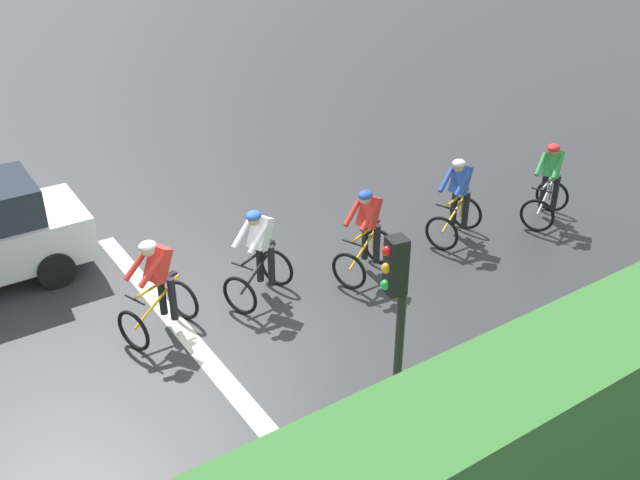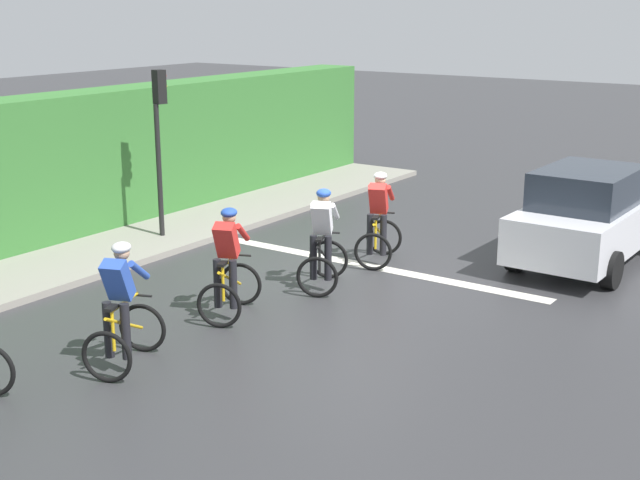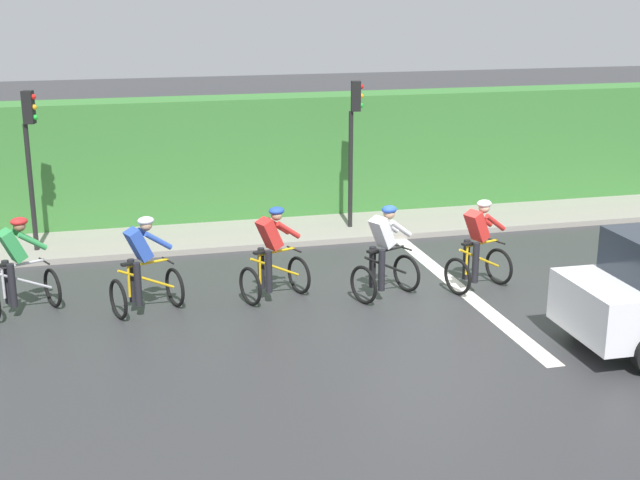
% 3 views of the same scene
% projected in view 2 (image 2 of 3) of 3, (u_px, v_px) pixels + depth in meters
% --- Properties ---
extents(ground_plane, '(80.00, 80.00, 0.00)m').
position_uv_depth(ground_plane, '(346.00, 274.00, 15.06)').
color(ground_plane, '#333335').
extents(sidewalk_kerb, '(2.80, 21.26, 0.12)m').
position_uv_depth(sidewalk_kerb, '(76.00, 254.00, 16.02)').
color(sidewalk_kerb, gray).
rests_on(sidewalk_kerb, ground).
extents(stone_wall_low, '(0.44, 21.26, 0.49)m').
position_uv_depth(stone_wall_low, '(44.00, 237.00, 16.46)').
color(stone_wall_low, tan).
rests_on(stone_wall_low, ground).
extents(hedge_wall, '(1.10, 21.26, 2.86)m').
position_uv_depth(hedge_wall, '(28.00, 174.00, 16.31)').
color(hedge_wall, '#387533').
rests_on(hedge_wall, ground).
extents(road_marking_stop_line, '(7.00, 0.30, 0.01)m').
position_uv_depth(road_marking_stop_line, '(365.00, 265.00, 15.54)').
color(road_marking_stop_line, silver).
rests_on(road_marking_stop_line, ground).
extents(cyclist_second, '(1.02, 1.25, 1.66)m').
position_uv_depth(cyclist_second, '(122.00, 309.00, 10.97)').
color(cyclist_second, black).
rests_on(cyclist_second, ground).
extents(cyclist_mid, '(1.03, 1.26, 1.66)m').
position_uv_depth(cyclist_mid, '(229.00, 266.00, 12.78)').
color(cyclist_mid, black).
rests_on(cyclist_mid, ground).
extents(cyclist_fourth, '(1.06, 1.26, 1.66)m').
position_uv_depth(cyclist_fourth, '(323.00, 242.00, 14.08)').
color(cyclist_fourth, black).
rests_on(cyclist_fourth, ground).
extents(cyclist_trailing, '(1.00, 1.25, 1.66)m').
position_uv_depth(cyclist_trailing, '(379.00, 220.00, 15.47)').
color(cyclist_trailing, black).
rests_on(cyclist_trailing, ground).
extents(car_white, '(1.94, 4.13, 1.76)m').
position_uv_depth(car_white, '(589.00, 216.00, 15.47)').
color(car_white, silver).
rests_on(car_white, ground).
extents(traffic_light_near_crossing, '(0.23, 0.31, 3.34)m').
position_uv_depth(traffic_light_near_crossing, '(160.00, 129.00, 16.58)').
color(traffic_light_near_crossing, black).
rests_on(traffic_light_near_crossing, ground).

